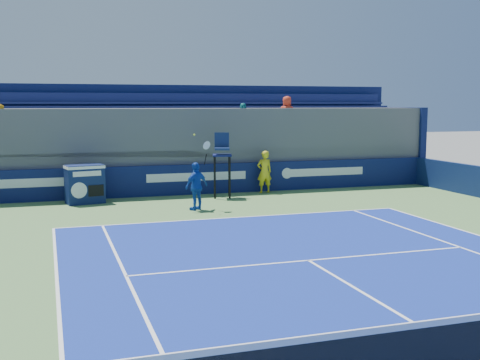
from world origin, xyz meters
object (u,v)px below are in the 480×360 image
object	(u,v)px
match_clock	(85,183)
umpire_chair	(222,158)
tennis_player	(197,186)
ball_person	(264,172)

from	to	relation	value
match_clock	umpire_chair	distance (m)	5.12
match_clock	tennis_player	size ratio (longest dim) A/B	0.56
umpire_chair	ball_person	bearing A→B (deg)	18.88
match_clock	umpire_chair	world-z (taller)	umpire_chair
match_clock	ball_person	bearing A→B (deg)	4.05
ball_person	umpire_chair	size ratio (longest dim) A/B	0.68
umpire_chair	match_clock	bearing A→B (deg)	178.05
ball_person	umpire_chair	xyz separation A→B (m)	(-1.96, -0.67, 0.67)
umpire_chair	tennis_player	distance (m)	2.94
umpire_chair	tennis_player	xyz separation A→B (m)	(-1.58, -2.38, -0.70)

